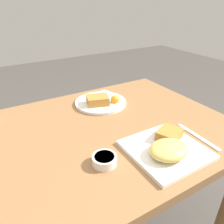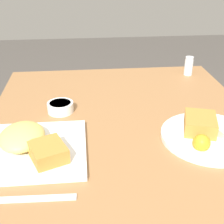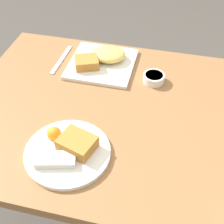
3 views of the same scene
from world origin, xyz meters
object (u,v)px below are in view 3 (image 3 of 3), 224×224
object	(u,v)px
plate_square_near	(102,60)
butter_knife	(61,59)
plate_oval_far	(68,150)
sauce_ramekin	(154,78)

from	to	relation	value
plate_square_near	butter_knife	world-z (taller)	plate_square_near
plate_square_near	butter_knife	size ratio (longest dim) A/B	1.24
plate_oval_far	sauce_ramekin	xyz separation A→B (m)	(-0.20, -0.40, 0.00)
sauce_ramekin	butter_knife	size ratio (longest dim) A/B	0.40
plate_oval_far	plate_square_near	bearing A→B (deg)	-88.02
sauce_ramekin	butter_knife	bearing A→B (deg)	-7.60
plate_oval_far	butter_knife	bearing A→B (deg)	-67.45
plate_square_near	sauce_ramekin	world-z (taller)	plate_square_near
plate_square_near	plate_oval_far	size ratio (longest dim) A/B	0.98
plate_square_near	butter_knife	xyz separation A→B (m)	(0.17, 0.01, -0.02)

